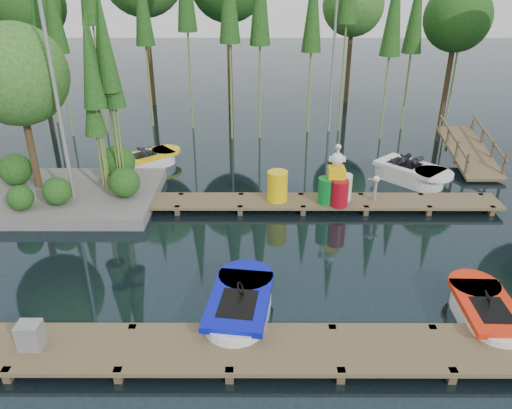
{
  "coord_description": "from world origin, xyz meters",
  "views": [
    {
      "loc": [
        0.53,
        -12.36,
        7.31
      ],
      "look_at": [
        0.5,
        0.5,
        1.1
      ],
      "focal_mm": 35.0,
      "sensor_mm": 36.0,
      "label": 1
    }
  ],
  "objects_px": {
    "utility_cabinet": "(30,335)",
    "yellow_barrel": "(277,186)",
    "boat_red": "(485,314)",
    "boat_yellow_far": "(149,160)",
    "boat_blue": "(240,308)",
    "drum_cluster": "(336,186)",
    "island": "(43,108)"
  },
  "relations": [
    {
      "from": "island",
      "to": "yellow_barrel",
      "type": "distance_m",
      "value": 7.9
    },
    {
      "from": "utility_cabinet",
      "to": "yellow_barrel",
      "type": "xyz_separation_m",
      "value": [
        5.22,
        7.0,
        0.21
      ]
    },
    {
      "from": "boat_red",
      "to": "yellow_barrel",
      "type": "bearing_deg",
      "value": 128.86
    },
    {
      "from": "island",
      "to": "utility_cabinet",
      "type": "distance_m",
      "value": 8.52
    },
    {
      "from": "boat_red",
      "to": "boat_yellow_far",
      "type": "xyz_separation_m",
      "value": [
        -9.43,
        9.68,
        0.02
      ]
    },
    {
      "from": "island",
      "to": "yellow_barrel",
      "type": "xyz_separation_m",
      "value": [
        7.49,
        -0.79,
        -2.38
      ]
    },
    {
      "from": "utility_cabinet",
      "to": "boat_blue",
      "type": "bearing_deg",
      "value": 17.26
    },
    {
      "from": "yellow_barrel",
      "to": "boat_blue",
      "type": "bearing_deg",
      "value": -100.39
    },
    {
      "from": "boat_red",
      "to": "utility_cabinet",
      "type": "xyz_separation_m",
      "value": [
        -9.67,
        -1.14,
        0.33
      ]
    },
    {
      "from": "boat_yellow_far",
      "to": "boat_blue",
      "type": "bearing_deg",
      "value": -87.1
    },
    {
      "from": "utility_cabinet",
      "to": "yellow_barrel",
      "type": "bearing_deg",
      "value": 53.3
    },
    {
      "from": "drum_cluster",
      "to": "boat_red",
      "type": "bearing_deg",
      "value": -65.83
    },
    {
      "from": "boat_yellow_far",
      "to": "drum_cluster",
      "type": "xyz_separation_m",
      "value": [
        6.87,
        -3.98,
        0.61
      ]
    },
    {
      "from": "boat_blue",
      "to": "drum_cluster",
      "type": "bearing_deg",
      "value": 69.68
    },
    {
      "from": "boat_red",
      "to": "boat_blue",
      "type": "bearing_deg",
      "value": 180.0
    },
    {
      "from": "utility_cabinet",
      "to": "boat_red",
      "type": "bearing_deg",
      "value": 6.73
    },
    {
      "from": "drum_cluster",
      "to": "island",
      "type": "bearing_deg",
      "value": 174.26
    },
    {
      "from": "boat_yellow_far",
      "to": "drum_cluster",
      "type": "bearing_deg",
      "value": -49.58
    },
    {
      "from": "boat_red",
      "to": "utility_cabinet",
      "type": "relative_size",
      "value": 4.57
    },
    {
      "from": "island",
      "to": "utility_cabinet",
      "type": "height_order",
      "value": "island"
    },
    {
      "from": "island",
      "to": "boat_red",
      "type": "height_order",
      "value": "island"
    },
    {
      "from": "utility_cabinet",
      "to": "boat_yellow_far",
      "type": "bearing_deg",
      "value": 88.72
    },
    {
      "from": "boat_blue",
      "to": "yellow_barrel",
      "type": "xyz_separation_m",
      "value": [
        1.05,
        5.7,
        0.52
      ]
    },
    {
      "from": "utility_cabinet",
      "to": "island",
      "type": "bearing_deg",
      "value": 106.26
    },
    {
      "from": "yellow_barrel",
      "to": "drum_cluster",
      "type": "xyz_separation_m",
      "value": [
        1.9,
        -0.15,
        0.08
      ]
    },
    {
      "from": "island",
      "to": "utility_cabinet",
      "type": "bearing_deg",
      "value": -73.74
    },
    {
      "from": "boat_red",
      "to": "boat_yellow_far",
      "type": "relative_size",
      "value": 0.97
    },
    {
      "from": "utility_cabinet",
      "to": "yellow_barrel",
      "type": "distance_m",
      "value": 8.73
    },
    {
      "from": "island",
      "to": "boat_blue",
      "type": "relative_size",
      "value": 2.21
    },
    {
      "from": "yellow_barrel",
      "to": "utility_cabinet",
      "type": "bearing_deg",
      "value": -126.7
    },
    {
      "from": "utility_cabinet",
      "to": "drum_cluster",
      "type": "height_order",
      "value": "drum_cluster"
    },
    {
      "from": "island",
      "to": "boat_yellow_far",
      "type": "bearing_deg",
      "value": 50.36
    }
  ]
}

